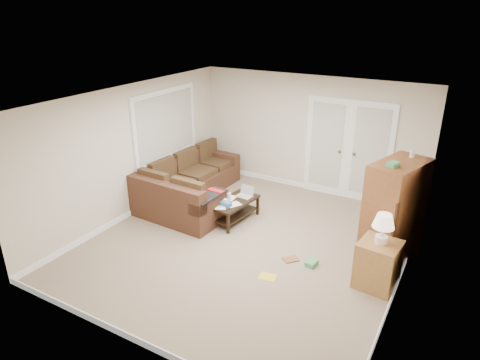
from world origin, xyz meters
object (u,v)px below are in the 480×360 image
Objects in this scene: coffee_table at (235,209)px; side_cabinet at (378,261)px; sectional_sofa at (187,188)px; tv_armoire at (394,212)px.

side_cabinet reaches higher than coffee_table.
coffee_table is at bearing -6.26° from sectional_sofa.
side_cabinet is at bearing -72.37° from tv_armoire.
coffee_table is (1.25, -0.20, -0.10)m from sectional_sofa.
side_cabinet is at bearing -8.08° from coffee_table.
sectional_sofa is at bearing 177.60° from coffee_table.
side_cabinet is (4.07, -0.94, 0.09)m from sectional_sofa.
side_cabinet reaches higher than sectional_sofa.
coffee_table is at bearing -160.71° from tv_armoire.
tv_armoire reaches higher than side_cabinet.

